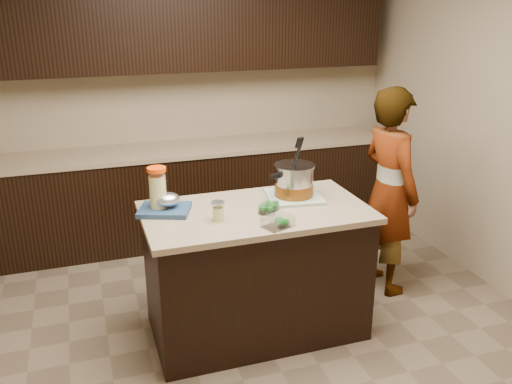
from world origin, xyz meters
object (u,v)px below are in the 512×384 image
(stock_pot, at_px, (294,182))
(lemonade_pitcher, at_px, (158,192))
(island, at_px, (256,271))
(person, at_px, (389,191))

(stock_pot, bearing_deg, lemonade_pitcher, 160.94)
(island, xyz_separation_m, person, (1.16, 0.27, 0.35))
(island, height_order, lemonade_pitcher, lemonade_pitcher)
(island, height_order, person, person)
(island, height_order, stock_pot, stock_pot)
(lemonade_pitcher, bearing_deg, person, 3.64)
(stock_pot, height_order, person, person)
(person, bearing_deg, lemonade_pitcher, 87.72)
(island, bearing_deg, person, 13.15)
(lemonade_pitcher, xyz_separation_m, person, (1.77, 0.11, -0.23))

